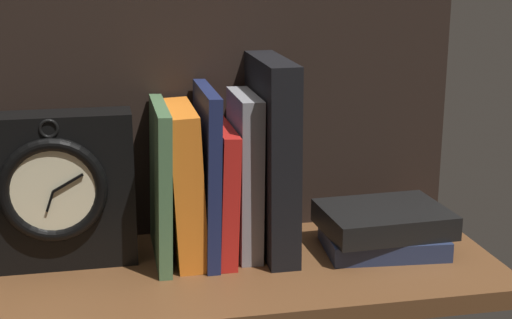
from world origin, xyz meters
The scene contains 10 objects.
ground_plane centered at (0.00, 0.00, -1.25)cm, with size 69.91×28.88×2.50cm, color brown.
back_panel centered at (0.00, 13.84, 17.19)cm, with size 69.91×1.20×34.39cm, color black.
book_green_romantic centered at (-8.04, 4.80, 10.19)cm, with size 1.66×16.01×20.37cm, color #476B44.
book_orange_pandolfini centered at (-5.04, 4.80, 9.98)cm, with size 3.73×14.36×19.96cm, color orange.
book_navy_bierce centered at (-2.03, 4.80, 11.13)cm, with size 1.69×15.53×22.26cm, color #192147.
book_red_requiem centered at (0.21, 4.80, 8.64)cm, with size 2.20×14.84×17.29cm, color red.
book_gray_chess centered at (3.04, 4.80, 10.68)cm, with size 2.86×12.12×21.35cm, color gray.
book_black_skeptic centered at (6.72, 4.80, 12.93)cm, with size 3.90×16.88×25.85cm, color black.
framed_clock centered at (-21.27, 4.63, 10.05)cm, with size 19.80×6.91×19.80cm.
book_stack_side centered at (21.44, 1.28, 2.99)cm, with size 17.05×13.46×5.74cm.
Camera 1 is at (-14.66, -88.50, 38.71)cm, focal length 52.70 mm.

